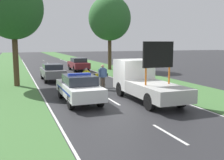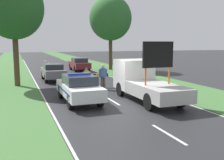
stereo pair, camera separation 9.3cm
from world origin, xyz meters
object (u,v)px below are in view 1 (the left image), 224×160
object	(u,v)px
police_car	(79,88)
queued_car_suv_grey	(52,72)
police_officer	(86,77)
traffic_cone_centre_front	(103,82)
road_barrier	(89,77)
traffic_cone_near_police	(118,83)
roadside_tree_near_right	(110,18)
queued_car_wagon_maroon	(79,64)
roadside_tree_near_left	(13,8)
work_truck	(143,81)
pedestrian_civilian	(103,75)

from	to	relation	value
police_car	queued_car_suv_grey	xyz separation A→B (m)	(-0.20, 9.03, -0.03)
police_officer	traffic_cone_centre_front	xyz separation A→B (m)	(1.86, 1.92, -0.70)
road_barrier	traffic_cone_near_police	size ratio (longest dim) A/B	6.08
police_car	roadside_tree_near_right	distance (m)	18.59
police_officer	traffic_cone_near_police	world-z (taller)	police_officer
road_barrier	roadside_tree_near_right	xyz separation A→B (m)	(5.97, 11.78, 5.34)
queued_car_wagon_maroon	roadside_tree_near_left	world-z (taller)	roadside_tree_near_left
police_car	road_barrier	world-z (taller)	police_car
police_car	work_truck	bearing A→B (deg)	-6.76
queued_car_wagon_maroon	roadside_tree_near_left	distance (m)	12.64
police_car	traffic_cone_centre_front	world-z (taller)	police_car
police_car	police_officer	distance (m)	3.61
roadside_tree_near_right	road_barrier	bearing A→B (deg)	-116.88
roadside_tree_near_right	traffic_cone_centre_front	bearing A→B (deg)	-112.92
road_barrier	queued_car_wagon_maroon	xyz separation A→B (m)	(2.10, 11.97, -0.05)
police_car	traffic_cone_centre_front	bearing A→B (deg)	61.51
police_officer	queued_car_wagon_maroon	bearing A→B (deg)	-121.92
road_barrier	roadside_tree_near_left	bearing A→B (deg)	158.30
queued_car_suv_grey	queued_car_wagon_maroon	distance (m)	8.24
work_truck	traffic_cone_centre_front	xyz separation A→B (m)	(-0.52, 5.89, -0.86)
police_officer	queued_car_suv_grey	xyz separation A→B (m)	(-1.53, 5.68, -0.15)
work_truck	queued_car_wagon_maroon	distance (m)	16.83
traffic_cone_centre_front	police_car	bearing A→B (deg)	-121.19
work_truck	police_car	bearing A→B (deg)	-9.90
police_car	queued_car_wagon_maroon	bearing A→B (deg)	79.30
police_car	queued_car_wagon_maroon	distance (m)	16.66
police_officer	roadside_tree_near_left	bearing A→B (deg)	-59.68
queued_car_suv_grey	work_truck	bearing A→B (deg)	112.05
road_barrier	pedestrian_civilian	size ratio (longest dim) A/B	1.66
roadside_tree_near_right	traffic_cone_near_police	bearing A→B (deg)	-107.25
road_barrier	traffic_cone_near_police	xyz separation A→B (m)	(2.34, 0.06, -0.62)
work_truck	queued_car_suv_grey	distance (m)	10.42
queued_car_wagon_maroon	roadside_tree_near_right	world-z (taller)	roadside_tree_near_right
queued_car_wagon_maroon	roadside_tree_near_right	xyz separation A→B (m)	(3.88, -0.18, 5.39)
traffic_cone_near_police	police_car	bearing A→B (deg)	-133.62
traffic_cone_near_police	queued_car_wagon_maroon	distance (m)	11.92
road_barrier	pedestrian_civilian	bearing A→B (deg)	-41.64
traffic_cone_centre_front	work_truck	bearing A→B (deg)	-84.95
queued_car_suv_grey	roadside_tree_near_left	world-z (taller)	roadside_tree_near_left
pedestrian_civilian	traffic_cone_centre_front	size ratio (longest dim) A/B	3.67
roadside_tree_near_right	pedestrian_civilian	bearing A→B (deg)	-112.32
work_truck	pedestrian_civilian	xyz separation A→B (m)	(-1.18, 3.97, -0.06)
pedestrian_civilian	work_truck	bearing A→B (deg)	-92.59
police_car	road_barrier	size ratio (longest dim) A/B	1.61
police_officer	queued_car_wagon_maroon	xyz separation A→B (m)	(2.53, 12.86, -0.14)
work_truck	road_barrier	world-z (taller)	work_truck
road_barrier	police_officer	bearing A→B (deg)	-108.51
queued_car_wagon_maroon	traffic_cone_near_police	bearing A→B (deg)	91.14
police_officer	pedestrian_civilian	xyz separation A→B (m)	(1.20, 0.00, 0.10)
traffic_cone_centre_front	roadside_tree_near_right	xyz separation A→B (m)	(4.55, 10.75, 5.95)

